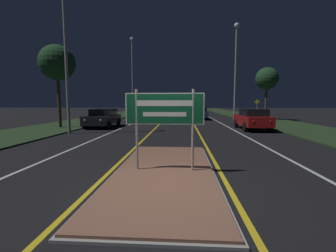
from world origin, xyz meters
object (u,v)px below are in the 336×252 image
Objects in this scene: car_receding_1 at (199,113)px; car_approaching_0 at (103,118)px; streetlight_left_far at (132,68)px; highway_sign at (165,113)px; streetlight_left_near at (65,37)px; car_receding_0 at (252,119)px; streetlight_right_near at (236,58)px; car_approaching_1 at (158,113)px; car_receding_3 at (190,108)px; warning_sign at (257,107)px; car_receding_2 at (192,109)px.

car_receding_1 is 1.14× the size of car_approaching_0.
streetlight_left_far is 2.29× the size of car_receding_1.
highway_sign is 0.22× the size of streetlight_left_near.
streetlight_left_near is 16.85m from car_receding_1.
car_receding_0 is 0.91× the size of car_receding_1.
streetlight_right_near reaches higher than highway_sign.
car_receding_1 is at bearing 156.89° from streetlight_right_near.
car_receding_1 is (-3.81, 1.63, -6.06)m from streetlight_right_near.
car_approaching_0 is at bearing -147.41° from streetlight_right_near.
highway_sign is 0.47× the size of car_approaching_1.
car_receding_3 is 2.04× the size of warning_sign.
highway_sign is 0.98× the size of warning_sign.
highway_sign is 11.03m from streetlight_left_near.
highway_sign is 20.98m from car_receding_1.
streetlight_left_far is at bearing 92.15° from car_approaching_0.
highway_sign is at bearing -93.87° from car_receding_2.
streetlight_left_far is 11.34m from car_receding_1.
car_receding_3 is at bearing 90.04° from car_receding_2.
car_receding_3 is (9.01, 40.54, -5.25)m from streetlight_left_near.
streetlight_left_far is 2.31× the size of car_receding_3.
highway_sign reaches higher than car_receding_0.
streetlight_left_far reaches higher than streetlight_left_near.
car_receding_1 is at bearing 48.50° from car_approaching_0.
car_approaching_1 is at bearing -50.06° from streetlight_left_far.
streetlight_right_near is 2.20× the size of car_approaching_1.
car_receding_2 reaches higher than car_receding_1.
highway_sign is 0.48× the size of car_receding_3.
streetlight_left_far reaches higher than car_approaching_0.
streetlight_left_near is 20.83m from warning_sign.
car_approaching_0 is (-11.42, 0.93, -0.04)m from car_receding_0.
streetlight_right_near is (12.60, -5.63, 0.12)m from streetlight_left_far.
car_receding_3 is (-3.25, 37.67, -0.07)m from car_receding_0.
car_receding_1 is 4.89m from car_approaching_1.
streetlight_right_near reaches higher than warning_sign.
highway_sign is 12.89m from car_approaching_0.
warning_sign reaches higher than car_receding_2.
car_approaching_1 is (-4.72, -28.08, 0.04)m from car_receding_3.
warning_sign is at bearing -64.25° from car_receding_2.
streetlight_left_far is at bearing 129.94° from car_approaching_1.
streetlight_left_near reaches higher than car_receding_1.
car_receding_0 reaches higher than car_approaching_0.
car_approaching_0 is 17.46m from warning_sign.
car_approaching_1 is at bearing -171.69° from car_receding_1.
car_receding_3 is 28.47m from car_approaching_1.
highway_sign is 34.60m from car_receding_2.
car_approaching_0 is at bearing 117.02° from highway_sign.
streetlight_right_near is 16.93m from car_receding_2.
streetlight_right_near is at bearing -23.11° from car_receding_1.
car_receding_0 is at bearing 62.07° from highway_sign.
streetlight_left_near is 0.92× the size of streetlight_left_far.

